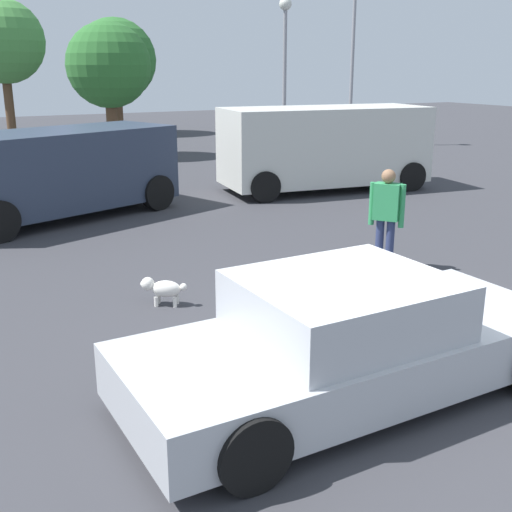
% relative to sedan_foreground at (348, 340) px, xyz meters
% --- Properties ---
extents(ground_plane, '(80.00, 80.00, 0.00)m').
position_rel_sedan_foreground_xyz_m(ground_plane, '(0.40, 0.13, -0.57)').
color(ground_plane, '#38383D').
extents(sedan_foreground, '(4.65, 2.05, 1.23)m').
position_rel_sedan_foreground_xyz_m(sedan_foreground, '(0.00, 0.00, 0.00)').
color(sedan_foreground, '#B7BABF').
rests_on(sedan_foreground, ground_plane).
extents(dog, '(0.56, 0.44, 0.39)m').
position_rel_sedan_foreground_xyz_m(dog, '(-0.80, 3.18, -0.32)').
color(dog, white).
rests_on(dog, ground_plane).
extents(van_white, '(5.56, 2.78, 2.15)m').
position_rel_sedan_foreground_xyz_m(van_white, '(5.92, 9.28, 0.60)').
color(van_white, silver).
rests_on(van_white, ground_plane).
extents(suv_dark, '(5.36, 3.57, 1.87)m').
position_rel_sedan_foreground_xyz_m(suv_dark, '(-0.91, 9.22, 0.47)').
color(suv_dark, '#2D384C').
rests_on(suv_dark, ground_plane).
extents(pedestrian, '(0.43, 0.47, 1.63)m').
position_rel_sedan_foreground_xyz_m(pedestrian, '(2.92, 3.04, 0.40)').
color(pedestrian, navy).
rests_on(pedestrian, ground_plane).
extents(light_post_mid, '(0.44, 0.44, 5.48)m').
position_rel_sedan_foreground_xyz_m(light_post_mid, '(8.56, 15.89, 3.23)').
color(light_post_mid, gray).
rests_on(light_post_mid, ground_plane).
extents(light_post_far, '(0.44, 0.44, 7.22)m').
position_rel_sedan_foreground_xyz_m(light_post_far, '(12.34, 16.98, 4.25)').
color(light_post_far, gray).
rests_on(light_post_far, ground_plane).
extents(tree_back_left, '(3.51, 3.51, 5.94)m').
position_rel_sedan_foreground_xyz_m(tree_back_left, '(0.22, 25.22, 3.59)').
color(tree_back_left, brown).
rests_on(tree_back_left, ground_plane).
extents(tree_back_center, '(2.94, 2.94, 4.67)m').
position_rel_sedan_foreground_xyz_m(tree_back_center, '(2.74, 18.10, 2.61)').
color(tree_back_center, brown).
rests_on(tree_back_center, ground_plane).
extents(tree_back_right, '(3.83, 3.83, 5.38)m').
position_rel_sedan_foreground_xyz_m(tree_back_right, '(5.26, 26.06, 2.88)').
color(tree_back_right, brown).
rests_on(tree_back_right, ground_plane).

